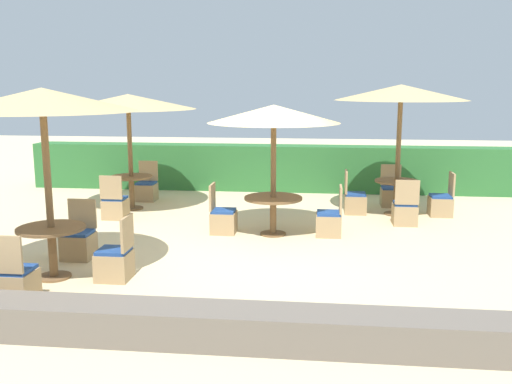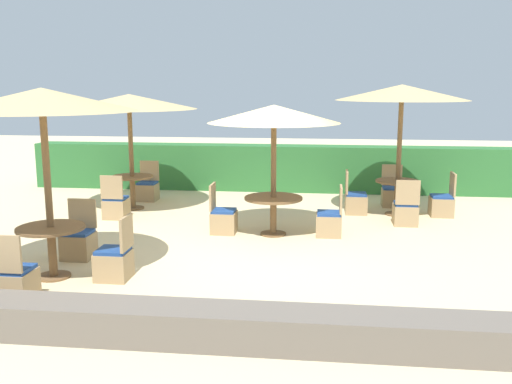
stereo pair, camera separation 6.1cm
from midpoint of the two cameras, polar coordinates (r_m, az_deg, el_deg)
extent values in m
plane|color=beige|center=(9.54, -0.58, -5.99)|extent=(40.00, 40.00, 0.00)
cube|color=#2D6B33|center=(14.89, 2.03, 2.43)|extent=(13.00, 0.70, 1.18)
cube|color=#6B6056|center=(6.29, -4.46, -13.21)|extent=(10.00, 0.56, 0.40)
cylinder|color=brown|center=(12.85, -12.60, 3.70)|extent=(0.10, 0.10, 2.45)
cone|color=tan|center=(12.76, -12.81, 8.81)|extent=(2.94, 2.94, 0.32)
cylinder|color=brown|center=(13.05, -12.38, -1.58)|extent=(0.48, 0.48, 0.03)
cylinder|color=brown|center=(12.98, -12.44, -0.13)|extent=(0.12, 0.12, 0.70)
cylinder|color=brown|center=(12.92, -12.51, 1.49)|extent=(0.93, 0.93, 0.04)
cube|color=tan|center=(12.17, -14.00, -1.65)|extent=(0.46, 0.46, 0.40)
cube|color=navy|center=(12.12, -14.05, -0.62)|extent=(0.42, 0.42, 0.05)
cube|color=tan|center=(11.88, -14.46, 0.44)|extent=(0.46, 0.04, 0.48)
cube|color=tan|center=(13.86, -11.02, -0.03)|extent=(0.46, 0.46, 0.40)
cube|color=navy|center=(13.82, -11.05, 0.89)|extent=(0.42, 0.42, 0.05)
cube|color=tan|center=(13.98, -10.84, 2.11)|extent=(0.46, 0.04, 0.48)
cylinder|color=brown|center=(12.33, 13.90, 3.84)|extent=(0.10, 0.10, 2.66)
cone|color=tan|center=(12.25, 14.16, 9.64)|extent=(2.74, 2.74, 0.32)
cylinder|color=brown|center=(12.55, 13.63, -2.12)|extent=(0.48, 0.48, 0.03)
cylinder|color=brown|center=(12.48, 13.70, -0.62)|extent=(0.12, 0.12, 0.70)
cylinder|color=brown|center=(12.42, 13.77, 1.06)|extent=(0.92, 0.92, 0.04)
cube|color=tan|center=(12.44, 9.76, -1.22)|extent=(0.46, 0.46, 0.40)
cube|color=navy|center=(12.40, 9.79, -0.20)|extent=(0.42, 0.42, 0.05)
cube|color=tan|center=(12.34, 8.86, 1.03)|extent=(0.04, 0.46, 0.48)
cube|color=tan|center=(12.64, 17.80, -1.40)|extent=(0.46, 0.46, 0.40)
cube|color=navy|center=(12.59, 17.86, -0.39)|extent=(0.42, 0.42, 0.05)
cube|color=tan|center=(12.59, 18.86, 0.77)|extent=(0.04, 0.46, 0.48)
cube|color=tan|center=(13.35, 13.22, -0.53)|extent=(0.46, 0.46, 0.40)
cube|color=navy|center=(13.31, 13.26, 0.42)|extent=(0.42, 0.42, 0.05)
cube|color=tan|center=(13.47, 13.21, 1.69)|extent=(0.46, 0.04, 0.48)
cube|color=tan|center=(11.66, 14.48, -2.21)|extent=(0.46, 0.46, 0.40)
cube|color=navy|center=(11.62, 14.53, -1.13)|extent=(0.42, 0.42, 0.05)
cube|color=tan|center=(11.36, 14.74, -0.04)|extent=(0.46, 0.04, 0.48)
cylinder|color=brown|center=(10.37, 1.58, 1.89)|extent=(0.10, 0.10, 2.30)
cone|color=tan|center=(10.25, 1.61, 7.82)|extent=(2.39, 2.39, 0.32)
cylinder|color=brown|center=(10.60, 1.55, -4.19)|extent=(0.48, 0.48, 0.03)
cylinder|color=brown|center=(10.52, 1.56, -2.51)|extent=(0.12, 0.12, 0.67)
cylinder|color=brown|center=(10.45, 1.57, -0.61)|extent=(1.07, 1.07, 0.04)
cube|color=tan|center=(10.56, 7.09, -3.29)|extent=(0.46, 0.46, 0.40)
cube|color=navy|center=(10.51, 7.12, -2.10)|extent=(0.42, 0.42, 0.05)
cube|color=tan|center=(10.46, 8.30, -0.71)|extent=(0.04, 0.46, 0.48)
cube|color=tan|center=(10.68, -3.41, -3.06)|extent=(0.46, 0.46, 0.40)
cube|color=navy|center=(10.63, -3.42, -1.89)|extent=(0.42, 0.42, 0.05)
cube|color=tan|center=(10.61, -4.56, -0.46)|extent=(0.04, 0.46, 0.48)
cylinder|color=brown|center=(8.50, -20.26, 0.34)|extent=(0.10, 0.10, 2.62)
cone|color=tan|center=(8.38, -20.81, 8.64)|extent=(2.63, 2.63, 0.32)
cylinder|color=brown|center=(8.82, -19.71, -7.97)|extent=(0.48, 0.48, 0.03)
cylinder|color=brown|center=(8.72, -19.85, -5.84)|extent=(0.12, 0.12, 0.71)
cylinder|color=brown|center=(8.62, -20.01, -3.44)|extent=(0.96, 0.96, 0.04)
cube|color=tan|center=(8.01, -23.06, -8.70)|extent=(0.46, 0.46, 0.40)
cube|color=navy|center=(7.94, -23.18, -7.16)|extent=(0.42, 0.42, 0.05)
cube|color=tan|center=(7.70, -24.09, -5.74)|extent=(0.46, 0.04, 0.48)
cube|color=tan|center=(8.44, -14.19, -7.16)|extent=(0.46, 0.46, 0.40)
cube|color=navy|center=(8.38, -14.26, -5.70)|extent=(0.42, 0.42, 0.05)
cube|color=tan|center=(8.24, -12.97, -4.01)|extent=(0.04, 0.46, 0.48)
cube|color=tan|center=(9.57, -17.49, -5.20)|extent=(0.46, 0.46, 0.40)
cube|color=navy|center=(9.51, -17.56, -3.90)|extent=(0.42, 0.42, 0.05)
cube|color=tan|center=(9.64, -17.15, -2.06)|extent=(0.46, 0.04, 0.48)
camera|label=1|loc=(0.03, -90.18, -0.03)|focal=40.00mm
camera|label=2|loc=(0.03, 89.82, 0.03)|focal=40.00mm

